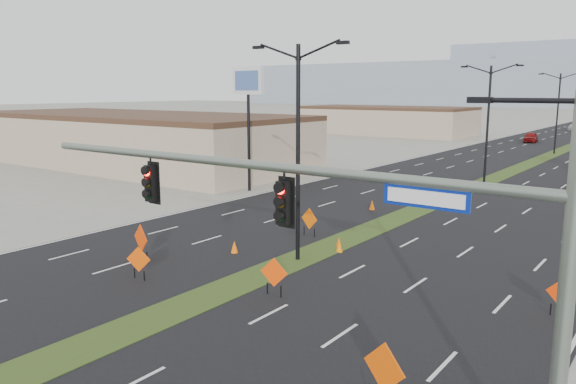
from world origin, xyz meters
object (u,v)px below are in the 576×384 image
Objects in this scene: car_left at (531,137)px; construction_sign_3 at (274,274)px; streetlight_2 at (558,111)px; car_far at (576,127)px; construction_sign_1 at (139,261)px; cone_2 at (339,247)px; streetlight_1 at (488,120)px; cone_3 at (372,205)px; pole_sign_west at (248,90)px; streetlight_0 at (298,147)px; construction_sign_4 at (384,370)px; signal_mast at (348,231)px; construction_sign_0 at (141,240)px; construction_sign_5 at (562,295)px; cone_0 at (234,247)px; construction_sign_2 at (309,220)px; cone_1 at (339,242)px.

car_left is 2.90× the size of construction_sign_3.
car_far is at bearing 96.70° from streetlight_2.
construction_sign_1 is 9.83m from cone_2.
construction_sign_3 is 2.68× the size of cone_2.
cone_3 is (-2.54, -15.78, -5.09)m from streetlight_1.
streetlight_0 is at bearing -36.93° from pole_sign_west.
streetlight_0 is 6.61m from construction_sign_3.
streetlight_0 is at bearing 149.30° from construction_sign_4.
streetlight_2 is 6.87× the size of construction_sign_1.
signal_mast is at bearing -82.61° from streetlight_2.
car_far is 108.08m from construction_sign_0.
streetlight_2 is at bearing 107.04° from construction_sign_5.
cone_2 is 10.52m from cone_3.
construction_sign_0 is at bearing -59.14° from pole_sign_west.
streetlight_2 is 57.37m from construction_sign_5.
cone_0 is (2.63, 3.62, -0.75)m from construction_sign_0.
construction_sign_2 is 2.78m from cone_1.
cone_0 is (2.38, -104.46, -0.45)m from car_far.
construction_sign_4 is (0.53, 1.00, -3.73)m from signal_mast.
construction_sign_0 is at bearing 168.98° from construction_sign_3.
car_left is 59.00m from cone_3.
construction_sign_2 is (3.77, 8.53, -0.13)m from construction_sign_0.
streetlight_0 is 56.00m from streetlight_2.
construction_sign_5 is 29.48m from pole_sign_west.
signal_mast is 3.13× the size of car_far.
car_left is 7.29× the size of cone_0.
streetlight_2 reaches higher than construction_sign_2.
cone_1 is (0.45, -24.99, -5.14)m from streetlight_1.
streetlight_1 is 6.43× the size of construction_sign_3.
streetlight_1 is 32.78m from construction_sign_3.
signal_mast is 1.63× the size of streetlight_1.
construction_sign_5 is at bearing -0.12° from streetlight_0.
signal_mast is 13.18m from streetlight_0.
construction_sign_0 is at bearing 159.19° from signal_mast.
cone_0 is at bearing 160.69° from construction_sign_4.
streetlight_0 is 1.03× the size of pole_sign_west.
construction_sign_1 is 1.00× the size of construction_sign_5.
construction_sign_3 is 0.87× the size of construction_sign_4.
streetlight_1 reaches higher than construction_sign_5.
cone_2 is at bearing -70.75° from cone_3.
signal_mast is 32.32m from pole_sign_west.
signal_mast is 1.67× the size of pole_sign_west.
construction_sign_4 is 2.71× the size of cone_3.
pole_sign_west is (-23.08, 21.93, 6.92)m from construction_sign_4.
streetlight_1 is 18.21× the size of cone_1.
pole_sign_west is at bearing 137.28° from streetlight_0.
construction_sign_1 is at bearing -152.21° from construction_sign_5.
construction_sign_0 is (-5.83, -4.53, -4.36)m from streetlight_0.
streetlight_0 reaches higher than car_far.
streetlight_2 is at bearing 90.99° from cone_2.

